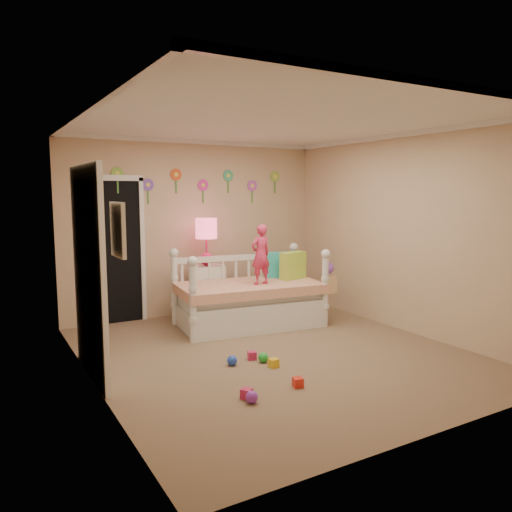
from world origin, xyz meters
TOP-DOWN VIEW (x-y plane):
  - floor at (0.00, 0.00)m, footprint 4.00×4.50m
  - ceiling at (0.00, 0.00)m, footprint 4.00×4.50m
  - back_wall at (0.00, 2.25)m, footprint 4.00×0.01m
  - left_wall at (-2.00, 0.00)m, footprint 0.01×4.50m
  - right_wall at (2.00, 0.00)m, footprint 0.01×4.50m
  - crown_molding at (0.00, 0.00)m, footprint 4.00×4.50m
  - daybed at (0.33, 1.19)m, footprint 2.08×1.28m
  - pillow_turquoise at (0.92, 1.39)m, footprint 0.39×0.23m
  - pillow_lime at (1.04, 1.16)m, footprint 0.44×0.25m
  - child at (0.42, 1.04)m, footprint 0.31×0.22m
  - nightstand at (0.02, 1.91)m, footprint 0.48×0.37m
  - table_lamp at (0.02, 1.91)m, footprint 0.31×0.31m
  - closet_doorway at (-1.25, 2.23)m, footprint 0.90×0.04m
  - flower_decals at (-0.09, 2.24)m, footprint 3.40×0.02m
  - mirror_closet at (-1.96, 0.30)m, footprint 0.07×1.30m
  - wall_picture at (-1.97, -0.90)m, footprint 0.05×0.34m
  - hanging_bag at (1.27, 0.63)m, footprint 0.20×0.16m
  - toy_scatter at (-0.55, -0.57)m, footprint 1.04×1.43m

SIDE VIEW (x-z plane):
  - floor at x=0.00m, z-range -0.01..0.01m
  - toy_scatter at x=-0.55m, z-range 0.00..0.11m
  - nightstand at x=0.02m, z-range 0.00..0.77m
  - daybed at x=0.33m, z-range 0.00..1.07m
  - hanging_bag at x=1.27m, z-range 0.47..0.83m
  - pillow_turquoise at x=0.92m, z-range 0.60..0.96m
  - pillow_lime at x=1.04m, z-range 0.60..0.99m
  - child at x=0.42m, z-range 0.60..1.41m
  - closet_doorway at x=-1.25m, z-range 0.00..2.07m
  - mirror_closet at x=-1.96m, z-range 0.00..2.10m
  - table_lamp at x=0.02m, z-range 0.88..1.57m
  - back_wall at x=0.00m, z-range 0.00..2.60m
  - left_wall at x=-2.00m, z-range 0.00..2.60m
  - right_wall at x=2.00m, z-range 0.00..2.60m
  - wall_picture at x=-1.97m, z-range 1.34..1.76m
  - flower_decals at x=-0.09m, z-range 1.69..2.19m
  - crown_molding at x=0.00m, z-range 2.54..2.60m
  - ceiling at x=0.00m, z-range 2.60..2.60m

